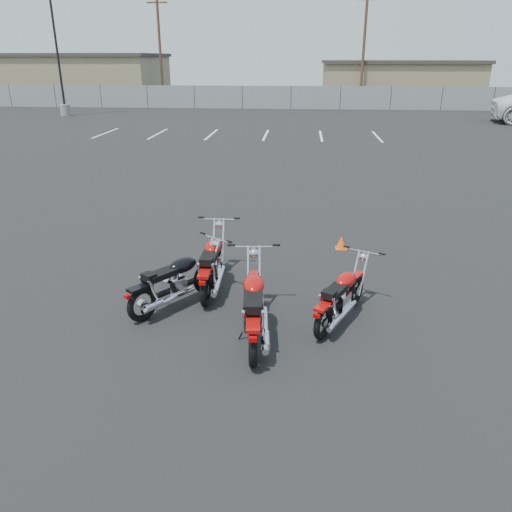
# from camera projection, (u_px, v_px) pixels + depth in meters

# --- Properties ---
(ground) EXTENTS (120.00, 120.00, 0.00)m
(ground) POSITION_uv_depth(u_px,v_px,m) (241.00, 303.00, 8.61)
(ground) COLOR black
(ground) RESTS_ON ground
(motorcycle_front_red) EXTENTS (0.83, 2.14, 1.05)m
(motorcycle_front_red) POSITION_uv_depth(u_px,v_px,m) (212.00, 264.00, 9.02)
(motorcycle_front_red) COLOR black
(motorcycle_front_red) RESTS_ON ground
(motorcycle_second_black) EXTENTS (1.52, 1.86, 1.00)m
(motorcycle_second_black) POSITION_uv_depth(u_px,v_px,m) (175.00, 282.00, 8.36)
(motorcycle_second_black) COLOR black
(motorcycle_second_black) RESTS_ON ground
(motorcycle_third_red) EXTENTS (1.21, 1.84, 0.93)m
(motorcycle_third_red) POSITION_uv_depth(u_px,v_px,m) (341.00, 297.00, 7.89)
(motorcycle_third_red) COLOR black
(motorcycle_third_red) RESTS_ON ground
(motorcycle_rear_red) EXTENTS (0.87, 2.25, 1.10)m
(motorcycle_rear_red) POSITION_uv_depth(u_px,v_px,m) (254.00, 307.00, 7.42)
(motorcycle_rear_red) COLOR black
(motorcycle_rear_red) RESTS_ON ground
(training_cone_near) EXTENTS (0.24, 0.24, 0.29)m
(training_cone_near) POSITION_uv_depth(u_px,v_px,m) (341.00, 242.00, 11.03)
(training_cone_near) COLOR #FB590D
(training_cone_near) RESTS_ON ground
(light_pole_west) EXTENTS (0.80, 0.70, 10.94)m
(light_pole_west) POSITION_uv_depth(u_px,v_px,m) (60.00, 73.00, 35.15)
(light_pole_west) COLOR gray
(light_pole_west) RESTS_ON ground
(chainlink_fence) EXTENTS (80.06, 0.06, 1.80)m
(chainlink_fence) POSITION_uv_depth(u_px,v_px,m) (291.00, 98.00, 40.65)
(chainlink_fence) COLOR slate
(chainlink_fence) RESTS_ON ground
(tan_building_west) EXTENTS (18.40, 10.40, 4.30)m
(tan_building_west) POSITION_uv_depth(u_px,v_px,m) (67.00, 77.00, 48.48)
(tan_building_west) COLOR #8C7F5A
(tan_building_west) RESTS_ON ground
(tan_building_east) EXTENTS (14.40, 9.40, 3.70)m
(tan_building_east) POSITION_uv_depth(u_px,v_px,m) (398.00, 81.00, 47.80)
(tan_building_east) COLOR #8C7F5A
(tan_building_east) RESTS_ON ground
(utility_pole_b) EXTENTS (1.80, 0.24, 9.00)m
(utility_pole_b) POSITION_uv_depth(u_px,v_px,m) (160.00, 49.00, 44.87)
(utility_pole_b) COLOR #432D1F
(utility_pole_b) RESTS_ON ground
(utility_pole_c) EXTENTS (1.80, 0.24, 9.00)m
(utility_pole_c) POSITION_uv_depth(u_px,v_px,m) (364.00, 48.00, 42.46)
(utility_pole_c) COLOR #432D1F
(utility_pole_c) RESTS_ON ground
(parking_line_stripes) EXTENTS (15.12, 4.00, 0.01)m
(parking_line_stripes) POSITION_uv_depth(u_px,v_px,m) (238.00, 135.00, 27.32)
(parking_line_stripes) COLOR silver
(parking_line_stripes) RESTS_ON ground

